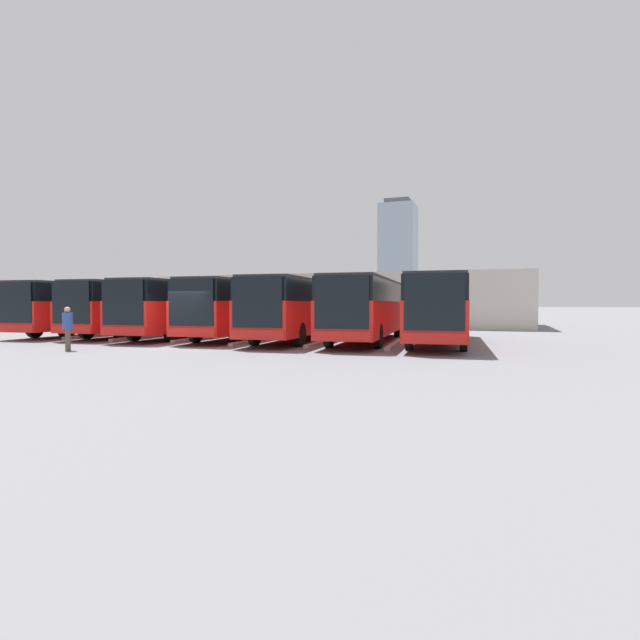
{
  "coord_description": "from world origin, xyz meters",
  "views": [
    {
      "loc": [
        -13.39,
        18.82,
        1.95
      ],
      "look_at": [
        -4.44,
        -6.23,
        1.07
      ],
      "focal_mm": 28.0,
      "sensor_mm": 36.0,
      "label": 1
    }
  ],
  "objects_px": {
    "bus_0": "(439,307)",
    "bus_6": "(97,306)",
    "bus_1": "(368,307)",
    "bus_2": "(301,307)",
    "bus_5": "(145,306)",
    "bus_4": "(191,306)",
    "bus_3": "(247,307)",
    "pedestrian": "(68,327)"
  },
  "relations": [
    {
      "from": "bus_0",
      "to": "bus_6",
      "type": "xyz_separation_m",
      "value": [
        21.36,
        -0.36,
        0.0
      ]
    },
    {
      "from": "bus_1",
      "to": "bus_2",
      "type": "relative_size",
      "value": 1.0
    },
    {
      "from": "bus_0",
      "to": "bus_2",
      "type": "bearing_deg",
      "value": -3.21
    },
    {
      "from": "bus_1",
      "to": "bus_6",
      "type": "bearing_deg",
      "value": -5.77
    },
    {
      "from": "bus_1",
      "to": "bus_5",
      "type": "height_order",
      "value": "same"
    },
    {
      "from": "bus_4",
      "to": "bus_3",
      "type": "bearing_deg",
      "value": 178.96
    },
    {
      "from": "bus_1",
      "to": "bus_6",
      "type": "distance_m",
      "value": 17.81
    },
    {
      "from": "bus_0",
      "to": "bus_1",
      "type": "distance_m",
      "value": 3.56
    },
    {
      "from": "bus_0",
      "to": "bus_2",
      "type": "relative_size",
      "value": 1.0
    },
    {
      "from": "bus_1",
      "to": "pedestrian",
      "type": "bearing_deg",
      "value": 35.99
    },
    {
      "from": "bus_0",
      "to": "bus_4",
      "type": "relative_size",
      "value": 1.0
    },
    {
      "from": "bus_6",
      "to": "pedestrian",
      "type": "xyz_separation_m",
      "value": [
        -7.36,
        9.31,
        -0.8
      ]
    },
    {
      "from": "bus_5",
      "to": "pedestrian",
      "type": "relative_size",
      "value": 6.99
    },
    {
      "from": "bus_4",
      "to": "bus_6",
      "type": "bearing_deg",
      "value": -6.37
    },
    {
      "from": "pedestrian",
      "to": "bus_6",
      "type": "bearing_deg",
      "value": 169.71
    },
    {
      "from": "bus_2",
      "to": "bus_1",
      "type": "bearing_deg",
      "value": 178.76
    },
    {
      "from": "bus_0",
      "to": "bus_4",
      "type": "distance_m",
      "value": 14.24
    },
    {
      "from": "bus_1",
      "to": "pedestrian",
      "type": "xyz_separation_m",
      "value": [
        10.44,
        8.98,
        -0.8
      ]
    },
    {
      "from": "bus_1",
      "to": "pedestrian",
      "type": "relative_size",
      "value": 6.99
    },
    {
      "from": "bus_1",
      "to": "bus_4",
      "type": "bearing_deg",
      "value": -5.38
    },
    {
      "from": "bus_1",
      "to": "bus_4",
      "type": "xyz_separation_m",
      "value": [
        10.68,
        -0.12,
        0.0
      ]
    },
    {
      "from": "bus_0",
      "to": "pedestrian",
      "type": "relative_size",
      "value": 6.99
    },
    {
      "from": "bus_0",
      "to": "bus_5",
      "type": "height_order",
      "value": "same"
    },
    {
      "from": "bus_6",
      "to": "pedestrian",
      "type": "height_order",
      "value": "bus_6"
    },
    {
      "from": "bus_2",
      "to": "pedestrian",
      "type": "relative_size",
      "value": 6.99
    },
    {
      "from": "bus_1",
      "to": "bus_3",
      "type": "xyz_separation_m",
      "value": [
        7.12,
        -0.35,
        0.0
      ]
    },
    {
      "from": "bus_0",
      "to": "bus_6",
      "type": "distance_m",
      "value": 21.37
    },
    {
      "from": "bus_0",
      "to": "bus_3",
      "type": "relative_size",
      "value": 1.0
    },
    {
      "from": "bus_2",
      "to": "bus_6",
      "type": "xyz_separation_m",
      "value": [
        14.24,
        -0.55,
        0.0
      ]
    },
    {
      "from": "bus_1",
      "to": "bus_4",
      "type": "distance_m",
      "value": 10.68
    },
    {
      "from": "bus_5",
      "to": "pedestrian",
      "type": "height_order",
      "value": "bus_5"
    },
    {
      "from": "pedestrian",
      "to": "bus_2",
      "type": "bearing_deg",
      "value": 93.25
    },
    {
      "from": "bus_1",
      "to": "bus_2",
      "type": "height_order",
      "value": "same"
    },
    {
      "from": "bus_4",
      "to": "bus_5",
      "type": "height_order",
      "value": "same"
    },
    {
      "from": "bus_2",
      "to": "bus_5",
      "type": "xyz_separation_m",
      "value": [
        10.68,
        -0.76,
        0.0
      ]
    },
    {
      "from": "bus_0",
      "to": "bus_1",
      "type": "xyz_separation_m",
      "value": [
        3.56,
        -0.03,
        0.0
      ]
    },
    {
      "from": "bus_2",
      "to": "bus_4",
      "type": "distance_m",
      "value": 7.13
    },
    {
      "from": "bus_1",
      "to": "bus_3",
      "type": "relative_size",
      "value": 1.0
    },
    {
      "from": "bus_5",
      "to": "bus_1",
      "type": "bearing_deg",
      "value": 173.08
    },
    {
      "from": "bus_0",
      "to": "bus_6",
      "type": "height_order",
      "value": "same"
    },
    {
      "from": "bus_5",
      "to": "bus_2",
      "type": "bearing_deg",
      "value": 171.2
    },
    {
      "from": "bus_3",
      "to": "bus_5",
      "type": "relative_size",
      "value": 1.0
    }
  ]
}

